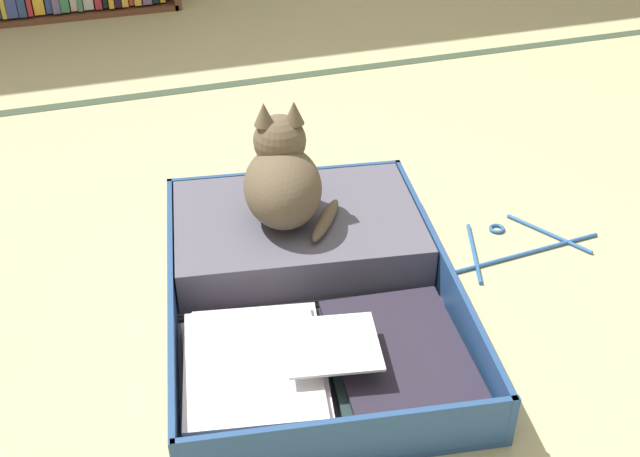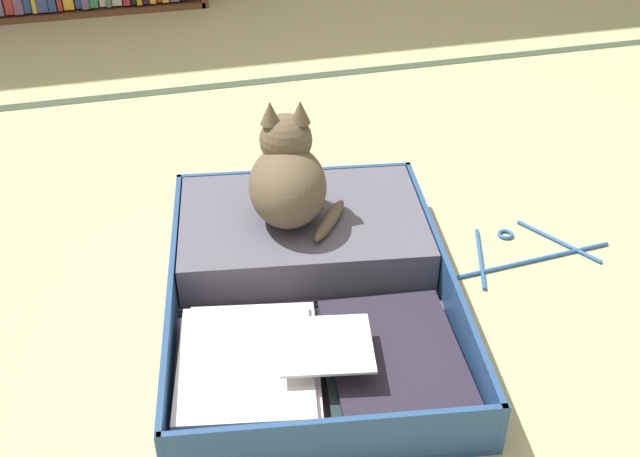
{
  "view_description": "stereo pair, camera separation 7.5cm",
  "coord_description": "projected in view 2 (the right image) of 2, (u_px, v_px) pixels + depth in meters",
  "views": [
    {
      "loc": [
        -0.33,
        -1.26,
        1.15
      ],
      "look_at": [
        0.08,
        0.01,
        0.23
      ],
      "focal_mm": 43.8,
      "sensor_mm": 36.0,
      "label": 1
    },
    {
      "loc": [
        -0.26,
        -1.28,
        1.15
      ],
      "look_at": [
        0.08,
        0.01,
        0.23
      ],
      "focal_mm": 43.8,
      "sensor_mm": 36.0,
      "label": 2
    }
  ],
  "objects": [
    {
      "name": "open_suitcase",
      "position": [
        306.0,
        275.0,
        1.78
      ],
      "size": [
        0.73,
        0.95,
        0.12
      ],
      "color": "navy",
      "rests_on": "ground_plane"
    },
    {
      "name": "clothes_hanger",
      "position": [
        522.0,
        252.0,
        1.94
      ],
      "size": [
        0.44,
        0.24,
        0.01
      ],
      "color": "#2B5B9D",
      "rests_on": "ground_plane"
    },
    {
      "name": "black_cat",
      "position": [
        288.0,
        177.0,
        1.8
      ],
      "size": [
        0.26,
        0.27,
        0.28
      ],
      "color": "brown",
      "rests_on": "open_suitcase"
    },
    {
      "name": "tatami_border",
      "position": [
        209.0,
        87.0,
        2.76
      ],
      "size": [
        4.8,
        0.05,
        0.0
      ],
      "color": "#354531",
      "rests_on": "ground_plane"
    },
    {
      "name": "ground_plane",
      "position": [
        288.0,
        322.0,
        1.73
      ],
      "size": [
        10.0,
        10.0,
        0.0
      ],
      "primitive_type": "plane",
      "color": "tan"
    }
  ]
}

